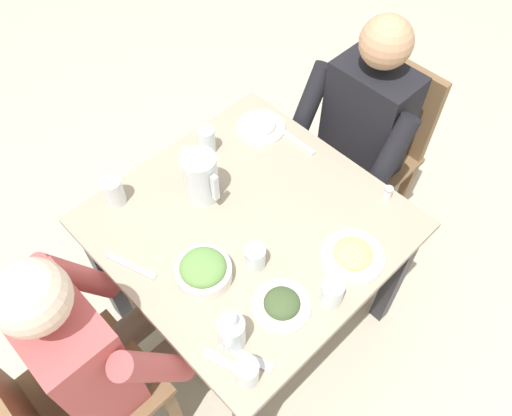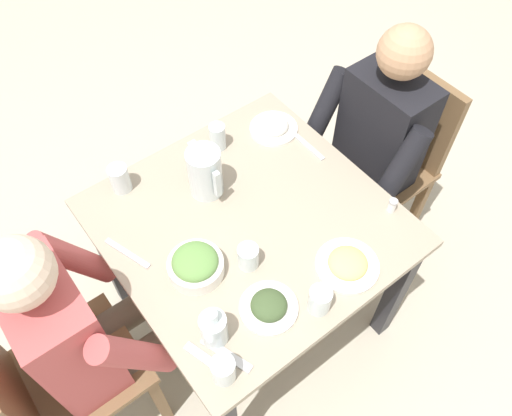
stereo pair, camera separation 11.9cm
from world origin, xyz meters
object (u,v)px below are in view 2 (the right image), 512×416
at_px(salad_bowl, 196,265).
at_px(plate_yoghurt, 274,126).
at_px(plate_fries, 348,264).
at_px(diner_near, 97,325).
at_px(chair_far, 391,154).
at_px(water_glass_far_right, 218,137).
at_px(water_glass_near_left, 248,257).
at_px(water_glass_center, 320,300).
at_px(plate_dolmas, 269,306).
at_px(salt_shaker, 392,205).
at_px(water_glass_far_left, 120,179).
at_px(oil_carafe, 214,330).
at_px(water_pitcher, 205,172).
at_px(water_glass_by_pitcher, 223,370).
at_px(chair_near, 51,380).
at_px(diner_far, 363,152).
at_px(dining_table, 249,238).

xyz_separation_m(salad_bowl, plate_yoghurt, (-0.34, 0.59, -0.02)).
bearing_deg(plate_fries, diner_near, -115.63).
xyz_separation_m(chair_far, water_glass_far_right, (-0.32, -0.68, 0.28)).
xyz_separation_m(chair_far, plate_fries, (0.37, -0.66, 0.24)).
relative_size(water_glass_near_left, water_glass_center, 0.91).
distance_m(plate_dolmas, plate_yoghurt, 0.76).
bearing_deg(salt_shaker, chair_far, 127.88).
xyz_separation_m(water_glass_far_right, water_glass_far_left, (-0.04, -0.39, -0.00)).
height_order(plate_yoghurt, salt_shaker, plate_yoghurt).
xyz_separation_m(chair_far, diner_near, (0.01, -1.39, 0.15)).
bearing_deg(water_glass_center, oil_carafe, -110.20).
height_order(water_glass_center, salt_shaker, water_glass_center).
distance_m(plate_fries, plate_dolmas, 0.29).
xyz_separation_m(water_pitcher, plate_yoghurt, (-0.09, 0.38, -0.08)).
distance_m(plate_dolmas, salt_shaker, 0.57).
bearing_deg(chair_far, water_glass_by_pitcher, -70.74).
xyz_separation_m(water_pitcher, plate_fries, (0.54, 0.18, -0.08)).
distance_m(salad_bowl, plate_yoghurt, 0.68).
distance_m(diner_near, water_glass_by_pitcher, 0.47).
xyz_separation_m(water_pitcher, plate_dolmas, (0.50, -0.11, -0.08)).
height_order(salad_bowl, water_glass_center, water_glass_center).
distance_m(water_pitcher, water_glass_far_right, 0.22).
bearing_deg(salad_bowl, water_glass_near_left, 62.28).
height_order(water_pitcher, water_glass_near_left, water_pitcher).
relative_size(oil_carafe, salt_shaker, 3.05).
bearing_deg(water_pitcher, diner_near, -71.48).
bearing_deg(salad_bowl, water_glass_by_pitcher, -20.80).
bearing_deg(water_glass_far_left, water_pitcher, 51.09).
xyz_separation_m(plate_dolmas, water_glass_center, (0.09, 0.12, 0.03)).
bearing_deg(diner_near, chair_near, -90.00).
bearing_deg(water_glass_near_left, salt_shaker, 75.83).
distance_m(chair_far, diner_far, 0.25).
xyz_separation_m(chair_near, plate_yoghurt, (-0.27, 1.13, 0.24)).
bearing_deg(oil_carafe, water_pitcher, 148.09).
height_order(dining_table, chair_near, chair_near).
distance_m(water_pitcher, plate_fries, 0.57).
distance_m(chair_near, salad_bowl, 0.61).
bearing_deg(water_glass_center, plate_yoghurt, 151.56).
xyz_separation_m(water_pitcher, salad_bowl, (0.26, -0.21, -0.05)).
bearing_deg(plate_dolmas, water_glass_by_pitcher, -69.90).
relative_size(dining_table, chair_far, 1.05).
bearing_deg(oil_carafe, plate_dolmas, 82.09).
xyz_separation_m(plate_fries, oil_carafe, (-0.06, -0.47, 0.04)).
bearing_deg(plate_fries, chair_near, -110.55).
height_order(diner_far, salt_shaker, diner_far).
height_order(salad_bowl, water_glass_near_left, salad_bowl).
height_order(plate_fries, water_glass_far_right, water_glass_far_right).
distance_m(dining_table, water_glass_far_left, 0.51).
bearing_deg(chair_near, water_pitcher, 103.74).
bearing_deg(oil_carafe, chair_far, 104.98).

